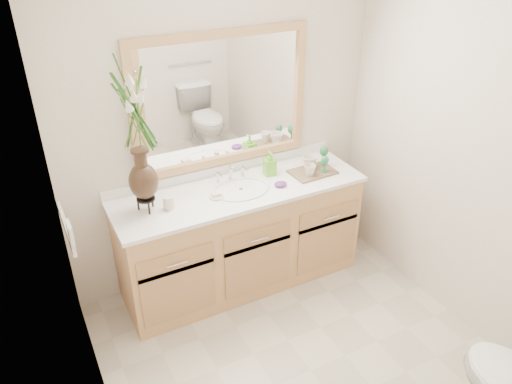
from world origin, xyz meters
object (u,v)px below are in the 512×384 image
flower_vase (136,122)px  tumbler (169,203)px  tray (313,172)px  soap_bottle (270,164)px

flower_vase → tumbler: (0.14, -0.05, -0.58)m
tumbler → tray: size_ratio=0.27×
tumbler → soap_bottle: size_ratio=0.55×
soap_bottle → flower_vase: bearing=-167.0°
soap_bottle → tray: size_ratio=0.50×
flower_vase → tray: flower_vase is taller
flower_vase → tray: bearing=-2.7°
flower_vase → soap_bottle: bearing=4.3°
soap_bottle → tray: 0.34m
flower_vase → soap_bottle: 1.11m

